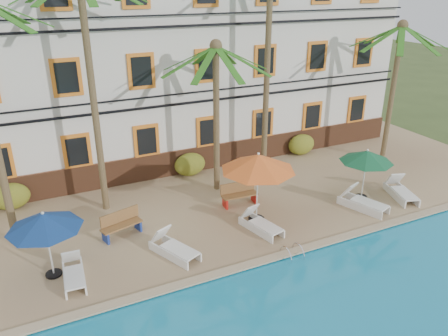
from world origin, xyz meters
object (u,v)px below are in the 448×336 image
lounger_d (260,224)px  pool_ladder (292,255)px  umbrella_blue (44,222)px  lounger_e (362,202)px  palm_b (89,64)px  palm_e (396,72)px  umbrella_green (367,157)px  lounger_b (74,273)px  lounger_c (174,247)px  umbrella_red (258,163)px  lounger_f (401,191)px  bench_right (239,193)px  palm_c (216,95)px  bench_left (120,224)px  palm_d (268,42)px

lounger_d → pool_ladder: lounger_d is taller
umbrella_blue → lounger_e: 11.86m
umbrella_blue → lounger_d: (7.18, -0.46, -1.64)m
palm_b → palm_e: palm_b is taller
umbrella_green → lounger_b: bearing=-177.4°
umbrella_blue → lounger_c: bearing=-8.7°
umbrella_red → lounger_e: bearing=-13.1°
palm_b → lounger_b: 7.20m
palm_b → lounger_f: (11.51, -4.39, -5.48)m
lounger_b → bench_right: 7.25m
palm_c → lounger_f: palm_c is taller
palm_c → bench_left: size_ratio=4.08×
umbrella_blue → lounger_f: (13.90, -0.69, -1.63)m
palm_e → lounger_d: size_ratio=3.58×
umbrella_blue → lounger_c: umbrella_blue is taller
palm_d → lounger_c: 9.71m
palm_b → bench_right: palm_b is taller
palm_c → palm_e: 9.22m
palm_c → palm_d: (2.77, 0.69, 1.84)m
palm_d → pool_ladder: palm_d is taller
palm_e → umbrella_red: (-9.00, -2.70, -2.11)m
bench_right → bench_left: bearing=-176.3°
lounger_e → palm_c: bearing=137.2°
palm_c → palm_d: palm_d is taller
bench_right → umbrella_red: bearing=-90.5°
palm_b → bench_left: size_ratio=5.79×
palm_d → bench_left: 9.75m
umbrella_red → bench_left: (-4.94, 1.17, -1.92)m
umbrella_blue → umbrella_green: (12.38, -0.00, -0.05)m
palm_e → lounger_e: (-4.68, -3.71, -4.19)m
lounger_c → palm_d: bearing=37.2°
palm_d → lounger_d: palm_d is taller
palm_b → umbrella_blue: size_ratio=4.03×
lounger_c → bench_right: (3.66, 2.32, 0.18)m
bench_right → lounger_e: bearing=-30.0°
lounger_c → lounger_e: lounger_e is taller
umbrella_green → lounger_b: 11.96m
lounger_c → lounger_f: 10.13m
umbrella_blue → bench_left: bearing=29.9°
lounger_b → lounger_f: 13.35m
umbrella_blue → pool_ladder: size_ratio=3.04×
lounger_b → lounger_e: size_ratio=0.83×
palm_b → lounger_c: (1.38, -4.28, -5.49)m
umbrella_red → pool_ladder: 3.50m
palm_b → bench_left: 5.78m
palm_e → bench_left: 14.59m
umbrella_green → lounger_f: size_ratio=1.08×
palm_c → bench_left: 6.38m
palm_c → bench_right: palm_c is taller
umbrella_red → bench_left: bearing=166.7°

